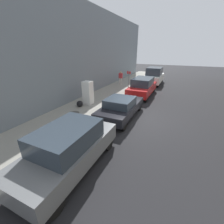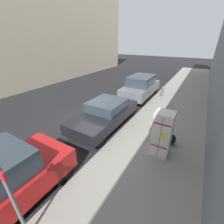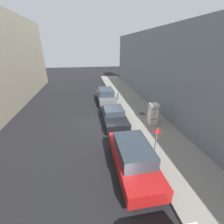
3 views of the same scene
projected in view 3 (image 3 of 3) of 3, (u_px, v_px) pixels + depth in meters
The scene contains 11 objects.
ground_plane at pixel (102, 124), 13.32m from camera, with size 80.00×80.00×0.00m, color black.
sidewalk_slab at pixel (145, 120), 13.92m from camera, with size 3.78×44.00×0.15m, color gray.
building_facade_near at pixel (181, 76), 12.76m from camera, with size 1.95×39.60×8.05m, color slate.
discarded_refrigerator at pixel (153, 114), 12.78m from camera, with size 0.68×0.66×1.83m.
manhole_cover at pixel (142, 114), 14.98m from camera, with size 0.70×0.70×0.02m, color #47443F.
street_sign_post at pixel (156, 143), 8.35m from camera, with size 0.36×0.07×2.23m.
fire_hydrant at pixel (118, 96), 18.90m from camera, with size 0.22×0.22×0.83m.
trash_bag at pixel (151, 116), 13.87m from camera, with size 0.48×0.48×0.48m, color black.
parked_suv_gray at pixel (106, 96), 17.93m from camera, with size 1.88×4.46×1.74m.
parked_sedan_dark at pixel (114, 115), 13.31m from camera, with size 1.89×4.47×1.37m.
parked_suv_red at pixel (133, 157), 8.09m from camera, with size 1.90×4.86×1.73m.
Camera 3 is at (1.17, 11.72, 6.38)m, focal length 24.00 mm.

